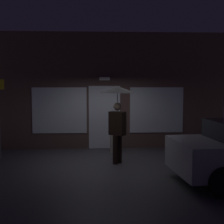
{
  "coord_description": "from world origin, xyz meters",
  "views": [
    {
      "loc": [
        -0.32,
        -9.14,
        2.36
      ],
      "look_at": [
        0.15,
        0.03,
        1.49
      ],
      "focal_mm": 52.07,
      "sensor_mm": 36.0,
      "label": 1
    }
  ],
  "objects": [
    {
      "name": "ground_plane",
      "position": [
        0.0,
        0.0,
        0.0
      ],
      "size": [
        18.0,
        18.0,
        0.0
      ],
      "primitive_type": "plane",
      "color": "#423F44"
    },
    {
      "name": "building_facade",
      "position": [
        0.0,
        2.34,
        2.01
      ],
      "size": [
        8.53,
        0.48,
        4.06
      ],
      "color": "brown",
      "rests_on": "ground"
    },
    {
      "name": "sidewalk_bollard",
      "position": [
        0.31,
        1.51,
        0.31
      ],
      "size": [
        0.29,
        0.29,
        0.61
      ],
      "primitive_type": "cylinder",
      "color": "#B2A899",
      "rests_on": "ground"
    },
    {
      "name": "person_with_umbrella",
      "position": [
        0.31,
        0.03,
        1.69
      ],
      "size": [
        1.02,
        1.02,
        2.23
      ],
      "rotation": [
        0.0,
        0.0,
        2.48
      ],
      "color": "black",
      "rests_on": "ground"
    }
  ]
}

